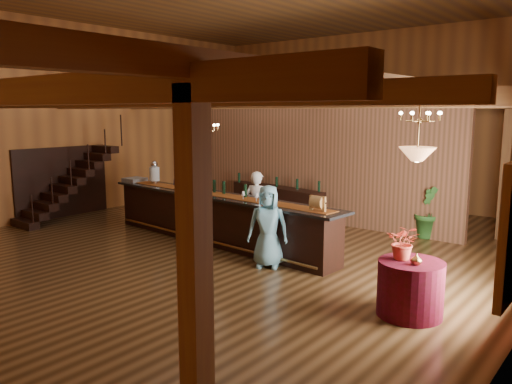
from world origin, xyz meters
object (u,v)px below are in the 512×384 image
Objects in this scene: backbar_shelf at (276,202)px; bartender at (257,206)px; chandelier_right at (420,116)px; floor_plant at (430,212)px; pendant_lamp at (417,154)px; chandelier_left at (203,127)px; staff_second at (183,192)px; round_table at (410,288)px; tasting_bar at (216,218)px; beverage_dispenser at (154,173)px; guest at (268,226)px; raffle_drum at (318,202)px.

backbar_shelf is 1.95× the size of bartender.
chandelier_right is 0.62× the size of floor_plant.
chandelier_left is at bearing 161.45° from pendant_lamp.
floor_plant is at bearing 174.28° from staff_second.
chandelier_right and pendant_lamp have the same top height.
chandelier_right is at bearing 110.59° from round_table.
backbar_shelf is 3.55× the size of pendant_lamp.
backbar_shelf is (-0.53, 3.04, -0.12)m from tasting_bar.
pendant_lamp reaches higher than beverage_dispenser.
beverage_dispenser reaches higher than backbar_shelf.
backbar_shelf is 3.33× the size of round_table.
pendant_lamp is (0.93, -2.47, -0.51)m from chandelier_right.
backbar_shelf is (1.86, 2.83, -0.97)m from beverage_dispenser.
staff_second is at bearing 162.13° from tasting_bar.
guest is (4.41, -0.90, -0.61)m from beverage_dispenser.
bartender is 1.02× the size of guest.
staff_second is (-0.64, -0.14, -1.72)m from chandelier_left.
backbar_shelf is 1.81× the size of staff_second.
staff_second is (-1.35, -2.30, 0.44)m from backbar_shelf.
round_table is (2.25, -1.01, -0.89)m from raffle_drum.
pendant_lamp is at bearing 132.22° from staff_second.
chandelier_right is 3.24m from floor_plant.
chandelier_right is 0.89× the size of pendant_lamp.
floor_plant is (3.06, 2.76, -0.17)m from bartender.
chandelier_left is 0.62× the size of floor_plant.
bartender reaches higher than tasting_bar.
tasting_bar is 3.85× the size of staff_second.
round_table is at bearing -69.41° from chandelier_right.
beverage_dispenser is 0.67× the size of pendant_lamp.
beverage_dispenser is 7.69m from pendant_lamp.
beverage_dispenser is 4.55m from guest.
beverage_dispenser is at bearing -151.67° from floor_plant.
guest reaches higher than round_table.
backbar_shelf is at bearing 142.73° from pendant_lamp.
bartender is 2.51m from staff_second.
chandelier_left is at bearing -152.25° from floor_plant.
staff_second reaches higher than bartender.
chandelier_left is (-4.10, 1.12, 1.30)m from raffle_drum.
tasting_bar is 4.24× the size of guest.
chandelier_right is at bearing 14.61° from guest.
floor_plant is at bearing 28.33° from beverage_dispenser.
backbar_shelf reaches higher than round_table.
pendant_lamp is (5.63, -4.29, 1.95)m from backbar_shelf.
bartender reaches higher than floor_plant.
staff_second is (-4.74, 0.98, -0.42)m from raffle_drum.
raffle_drum reaches higher than round_table.
staff_second is at bearing 168.30° from raffle_drum.
floor_plant reaches higher than backbar_shelf.
round_table is (5.10, -1.24, -0.16)m from tasting_bar.
beverage_dispenser is at bearing 141.36° from guest.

